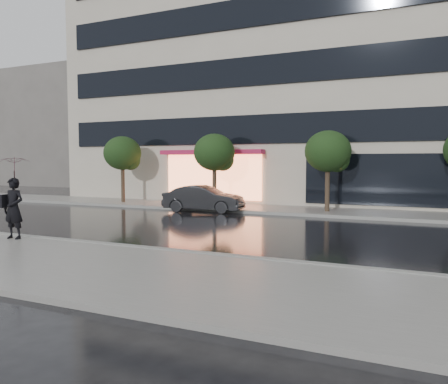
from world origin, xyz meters
The scene contains 12 objects.
ground centered at (0.00, 0.00, 0.00)m, with size 120.00×120.00×0.00m, color black.
sidewalk_near centered at (0.00, -3.25, 0.06)m, with size 60.00×4.50×0.12m, color slate.
sidewalk_far centered at (0.00, 10.25, 0.06)m, with size 60.00×3.50×0.12m, color slate.
curb_near centered at (0.00, -1.00, 0.07)m, with size 60.00×0.25×0.14m, color gray.
curb_far centered at (0.00, 8.50, 0.07)m, with size 60.00×0.25×0.14m, color gray.
office_building centered at (0.00, 17.97, 9.00)m, with size 30.00×12.76×18.00m.
bg_building_left centered at (-28.00, 26.00, 6.00)m, with size 14.00×10.00×12.00m, color #59544F.
tree_far_west centered at (-8.94, 10.03, 2.92)m, with size 2.20×2.20×3.99m.
tree_mid_west centered at (-2.94, 10.03, 2.92)m, with size 2.20×2.20×3.99m.
tree_mid_east centered at (3.06, 10.03, 2.92)m, with size 2.20×2.20×3.99m.
parked_car centered at (-2.78, 8.26, 0.66)m, with size 1.39×3.99×1.32m, color #232325.
pedestrian_with_umbrella centered at (-4.41, -1.50, 1.72)m, with size 1.01×1.03×2.55m.
Camera 1 is at (6.98, -11.10, 2.52)m, focal length 35.00 mm.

